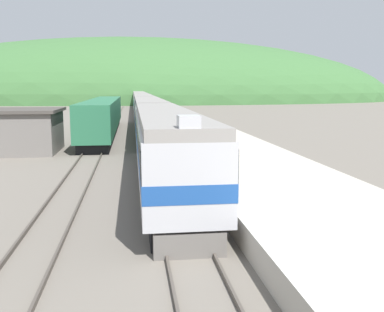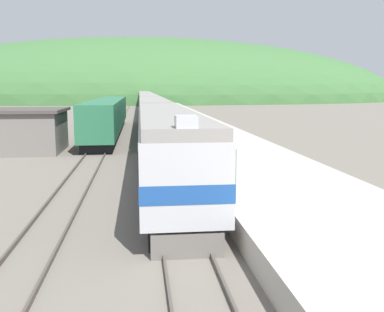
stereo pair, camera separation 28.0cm
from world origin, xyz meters
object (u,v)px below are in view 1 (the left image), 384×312
at_px(express_train_lead_car, 165,145).
at_px(carriage_third, 143,106).
at_px(siding_train, 104,116).
at_px(carriage_second, 149,116).
at_px(carriage_fifth, 139,98).
at_px(carriage_fourth, 140,101).

xyz_separation_m(express_train_lead_car, carriage_third, (0.00, 46.57, -0.01)).
bearing_deg(express_train_lead_car, siding_train, 100.18).
bearing_deg(carriage_second, carriage_third, 90.00).
bearing_deg(siding_train, carriage_fifth, 85.99).
bearing_deg(carriage_second, express_train_lead_car, -90.00).
relative_size(carriage_second, siding_train, 0.73).
relative_size(carriage_fifth, siding_train, 0.73).
bearing_deg(express_train_lead_car, carriage_fifth, 90.00).
xyz_separation_m(express_train_lead_car, siding_train, (-4.73, 26.32, -0.20)).
distance_m(carriage_fifth, siding_train, 67.65).
xyz_separation_m(express_train_lead_car, carriage_fifth, (0.00, 93.80, -0.01)).
bearing_deg(carriage_fifth, siding_train, -94.01).
bearing_deg(siding_train, carriage_fourth, 83.85).
height_order(express_train_lead_car, carriage_third, express_train_lead_car).
bearing_deg(siding_train, carriage_second, -35.40).
xyz_separation_m(carriage_fifth, siding_train, (-4.73, -67.49, -0.19)).
bearing_deg(carriage_third, siding_train, -103.14).
height_order(carriage_third, carriage_fourth, same).
relative_size(carriage_third, siding_train, 0.73).
distance_m(carriage_second, carriage_fifth, 70.85).
xyz_separation_m(carriage_fourth, siding_train, (-4.73, -43.87, -0.19)).
bearing_deg(express_train_lead_car, carriage_third, 90.00).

